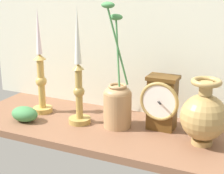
{
  "coord_description": "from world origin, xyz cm",
  "views": [
    {
      "loc": [
        49.09,
        -100.35,
        47.55
      ],
      "look_at": [
        2.17,
        0.0,
        14.0
      ],
      "focal_mm": 57.56,
      "sensor_mm": 36.0,
      "label": 1
    }
  ],
  "objects_px": {
    "candlestick_tall_center": "(41,78)",
    "mantel_clock": "(162,102)",
    "candlestick_tall_left": "(79,83)",
    "brass_vase_bulbous": "(204,115)",
    "brass_vase_jar": "(117,101)"
  },
  "relations": [
    {
      "from": "candlestick_tall_left",
      "to": "mantel_clock",
      "type": "bearing_deg",
      "value": 13.82
    },
    {
      "from": "candlestick_tall_left",
      "to": "candlestick_tall_center",
      "type": "height_order",
      "value": "candlestick_tall_left"
    },
    {
      "from": "candlestick_tall_center",
      "to": "brass_vase_bulbous",
      "type": "distance_m",
      "value": 0.59
    },
    {
      "from": "candlestick_tall_center",
      "to": "brass_vase_bulbous",
      "type": "bearing_deg",
      "value": -1.87
    },
    {
      "from": "candlestick_tall_center",
      "to": "mantel_clock",
      "type": "bearing_deg",
      "value": 4.2
    },
    {
      "from": "candlestick_tall_center",
      "to": "candlestick_tall_left",
      "type": "bearing_deg",
      "value": -10.65
    },
    {
      "from": "candlestick_tall_left",
      "to": "brass_vase_jar",
      "type": "height_order",
      "value": "brass_vase_jar"
    },
    {
      "from": "candlestick_tall_center",
      "to": "brass_vase_jar",
      "type": "height_order",
      "value": "brass_vase_jar"
    },
    {
      "from": "brass_vase_jar",
      "to": "brass_vase_bulbous",
      "type": "bearing_deg",
      "value": -2.27
    },
    {
      "from": "candlestick_tall_center",
      "to": "brass_vase_bulbous",
      "type": "height_order",
      "value": "candlestick_tall_center"
    },
    {
      "from": "mantel_clock",
      "to": "brass_vase_bulbous",
      "type": "xyz_separation_m",
      "value": [
        0.15,
        -0.05,
        -0.0
      ]
    },
    {
      "from": "mantel_clock",
      "to": "candlestick_tall_center",
      "type": "xyz_separation_m",
      "value": [
        -0.45,
        -0.03,
        0.04
      ]
    },
    {
      "from": "mantel_clock",
      "to": "candlestick_tall_left",
      "type": "xyz_separation_m",
      "value": [
        -0.27,
        -0.07,
        0.05
      ]
    },
    {
      "from": "candlestick_tall_center",
      "to": "brass_vase_bulbous",
      "type": "xyz_separation_m",
      "value": [
        0.59,
        -0.02,
        -0.04
      ]
    },
    {
      "from": "mantel_clock",
      "to": "candlestick_tall_left",
      "type": "distance_m",
      "value": 0.28
    }
  ]
}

